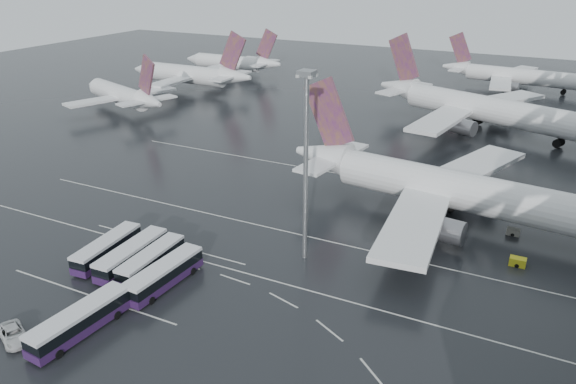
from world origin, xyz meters
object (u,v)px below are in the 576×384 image
at_px(jet_remote_west, 123,96).
at_px(bus_row_near_a, 107,248).
at_px(van_curve_a, 13,334).
at_px(jet_remote_mid, 192,75).
at_px(bus_row_near_d, 164,274).
at_px(floodlight_mast, 306,146).
at_px(bus_row_near_b, 132,255).
at_px(gse_cart_belly_c, 404,221).
at_px(airliner_gate_c, 512,76).
at_px(airliner_gate_b, 477,108).
at_px(bus_row_near_c, 151,260).
at_px(gse_cart_belly_b, 513,232).
at_px(jet_remote_far, 234,63).
at_px(gse_cart_belly_a, 518,262).
at_px(bus_row_far_c, 80,321).
at_px(airliner_main, 454,191).

distance_m(jet_remote_west, bus_row_near_a, 86.47).
relative_size(jet_remote_west, van_curve_a, 7.03).
distance_m(jet_remote_mid, bus_row_near_d, 118.82).
distance_m(van_curve_a, floodlight_mast, 42.43).
bearing_deg(bus_row_near_a, bus_row_near_b, -93.74).
relative_size(van_curve_a, floodlight_mast, 0.21).
bearing_deg(gse_cart_belly_c, bus_row_near_d, -125.67).
bearing_deg(jet_remote_mid, gse_cart_belly_c, 143.75).
bearing_deg(airliner_gate_c, airliner_gate_b, -86.67).
xyz_separation_m(bus_row_near_c, bus_row_near_d, (4.08, -2.28, 0.10)).
distance_m(airliner_gate_c, bus_row_near_c, 149.23).
distance_m(bus_row_near_b, gse_cart_belly_b, 58.79).
bearing_deg(bus_row_near_c, gse_cart_belly_c, -44.06).
bearing_deg(bus_row_near_b, bus_row_near_a, 88.14).
xyz_separation_m(airliner_gate_b, gse_cart_belly_c, (-0.43, -62.60, -4.78)).
height_order(jet_remote_far, gse_cart_belly_a, jet_remote_far).
height_order(bus_row_near_c, bus_row_far_c, bus_row_far_c).
xyz_separation_m(bus_row_far_c, van_curve_a, (-5.98, -4.44, -1.00)).
relative_size(jet_remote_mid, gse_cart_belly_a, 20.19).
height_order(bus_row_far_c, gse_cart_belly_b, bus_row_far_c).
relative_size(airliner_main, bus_row_far_c, 4.74).
distance_m(airliner_main, bus_row_near_c, 49.30).
height_order(airliner_gate_c, gse_cart_belly_c, airliner_gate_c).
relative_size(van_curve_a, gse_cart_belly_a, 2.51).
xyz_separation_m(bus_row_near_a, bus_row_near_d, (12.06, -2.09, 0.06)).
relative_size(airliner_main, gse_cart_belly_a, 28.11).
height_order(jet_remote_mid, gse_cart_belly_b, jet_remote_mid).
bearing_deg(bus_row_near_b, gse_cart_belly_a, -65.35).
bearing_deg(bus_row_far_c, gse_cart_belly_c, -25.27).
distance_m(bus_row_near_d, floodlight_mast, 25.64).
height_order(bus_row_near_b, gse_cart_belly_a, bus_row_near_b).
bearing_deg(bus_row_near_c, jet_remote_west, 42.37).
distance_m(jet_remote_west, gse_cart_belly_c, 98.09).
xyz_separation_m(airliner_gate_b, bus_row_near_a, (-35.88, -93.09, -3.76)).
relative_size(airliner_main, bus_row_near_b, 4.81).
distance_m(bus_row_near_a, gse_cart_belly_c, 46.77).
height_order(airliner_gate_c, jet_remote_mid, jet_remote_mid).
bearing_deg(jet_remote_mid, gse_cart_belly_b, 149.96).
xyz_separation_m(airliner_main, van_curve_a, (-38.02, -55.05, -4.59)).
relative_size(airliner_gate_b, bus_row_near_d, 4.64).
relative_size(bus_row_near_d, gse_cart_belly_c, 5.34).
xyz_separation_m(floodlight_mast, gse_cart_belly_a, (28.16, 11.63, -16.60)).
relative_size(airliner_gate_b, van_curve_a, 10.75).
bearing_deg(van_curve_a, bus_row_far_c, -29.18).
bearing_deg(airliner_gate_b, jet_remote_far, -178.93).
distance_m(bus_row_near_b, gse_cart_belly_c, 43.37).
xyz_separation_m(jet_remote_mid, bus_row_near_a, (54.34, -96.38, -3.46)).
xyz_separation_m(airliner_main, jet_remote_mid, (-96.24, 60.60, -0.22)).
bearing_deg(gse_cart_belly_c, gse_cart_belly_b, 14.90).
bearing_deg(bus_row_near_d, gse_cart_belly_a, -54.24).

